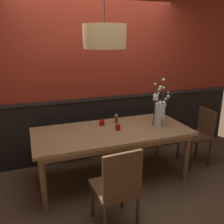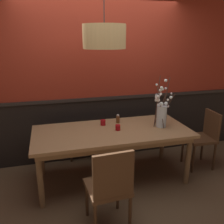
% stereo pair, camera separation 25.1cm
% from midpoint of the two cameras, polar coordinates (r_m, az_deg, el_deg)
% --- Properties ---
extents(ground_plane, '(24.00, 24.00, 0.00)m').
position_cam_midpoint_polar(ground_plane, '(3.66, 2.03, -15.31)').
color(ground_plane, brown).
extents(back_wall, '(5.17, 0.14, 2.99)m').
position_cam_midpoint_polar(back_wall, '(3.88, -1.18, 10.00)').
color(back_wall, black).
rests_on(back_wall, ground).
extents(dining_table, '(2.12, 0.95, 0.75)m').
position_cam_midpoint_polar(dining_table, '(3.35, 2.15, -5.56)').
color(dining_table, '#997047').
rests_on(dining_table, ground).
extents(chair_far_side_right, '(0.43, 0.42, 0.92)m').
position_cam_midpoint_polar(chair_far_side_right, '(4.31, 2.47, -2.57)').
color(chair_far_side_right, '#4C301C').
rests_on(chair_far_side_right, ground).
extents(chair_near_side_left, '(0.46, 0.46, 0.94)m').
position_cam_midpoint_polar(chair_near_side_left, '(2.57, 2.36, -16.95)').
color(chair_near_side_left, '#4C301C').
rests_on(chair_near_side_left, ground).
extents(chair_head_east_end, '(0.44, 0.43, 0.89)m').
position_cam_midpoint_polar(chair_head_east_end, '(4.06, 22.45, -5.18)').
color(chair_head_east_end, '#4C301C').
rests_on(chair_head_east_end, ground).
extents(chair_far_side_left, '(0.40, 0.42, 0.88)m').
position_cam_midpoint_polar(chair_far_side_left, '(4.17, -6.15, -3.60)').
color(chair_far_side_left, '#4C301C').
rests_on(chair_far_side_left, ground).
extents(vase_with_blossoms, '(0.35, 0.31, 0.72)m').
position_cam_midpoint_polar(vase_with_blossoms, '(3.50, 13.57, -0.32)').
color(vase_with_blossoms, silver).
rests_on(vase_with_blossoms, dining_table).
extents(candle_holder_nearer_center, '(0.08, 0.08, 0.08)m').
position_cam_midpoint_polar(candle_holder_nearer_center, '(3.49, -0.07, -2.51)').
color(candle_holder_nearer_center, '#9E0F14').
rests_on(candle_holder_nearer_center, dining_table).
extents(candle_holder_nearer_edge, '(0.07, 0.07, 0.08)m').
position_cam_midpoint_polar(candle_holder_nearer_edge, '(3.31, 3.56, -3.69)').
color(candle_holder_nearer_edge, '#9E0F14').
rests_on(candle_holder_nearer_edge, dining_table).
extents(condiment_bottle, '(0.05, 0.05, 0.13)m').
position_cam_midpoint_polar(condiment_bottle, '(3.58, 3.40, -1.68)').
color(condiment_bottle, brown).
rests_on(condiment_bottle, dining_table).
extents(pendant_lamp, '(0.52, 0.52, 1.16)m').
position_cam_midpoint_polar(pendant_lamp, '(3.05, 0.64, 17.30)').
color(pendant_lamp, tan).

